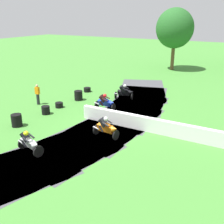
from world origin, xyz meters
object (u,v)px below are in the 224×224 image
at_px(motorcycle_lead_white, 29,142).
at_px(motorcycle_fourth_black, 124,92).
at_px(track_marshal, 38,94).
at_px(tire_stack_mid_b, 46,110).
at_px(motorcycle_trailing_blue, 105,102).
at_px(motorcycle_chase_orange, 106,127).
at_px(tire_stack_extra_b, 87,90).
at_px(tire_stack_extra_a, 78,95).
at_px(tire_stack_mid_a, 17,120).
at_px(tire_stack_far, 59,105).

xyz_separation_m(motorcycle_lead_white, motorcycle_fourth_black, (-0.05, 10.82, -0.00)).
xyz_separation_m(motorcycle_lead_white, track_marshal, (-5.43, 6.23, 0.17)).
bearing_deg(tire_stack_mid_b, motorcycle_fourth_black, 61.02).
bearing_deg(motorcycle_trailing_blue, tire_stack_mid_b, -139.89).
distance_m(motorcycle_chase_orange, tire_stack_extra_b, 10.09).
relative_size(motorcycle_chase_orange, tire_stack_extra_b, 2.66).
bearing_deg(tire_stack_mid_b, track_marshal, 146.09).
xyz_separation_m(motorcycle_fourth_black, tire_stack_extra_a, (-3.26, -2.08, -0.24)).
distance_m(tire_stack_mid_a, tire_stack_extra_b, 9.02).
distance_m(tire_stack_mid_b, tire_stack_extra_b, 6.43).
distance_m(motorcycle_lead_white, motorcycle_trailing_blue, 7.64).
xyz_separation_m(tire_stack_mid_b, track_marshal, (-2.07, 1.39, 0.52)).
xyz_separation_m(tire_stack_mid_b, tire_stack_extra_a, (0.05, 3.90, 0.10)).
distance_m(tire_stack_mid_b, tire_stack_far, 1.62).
xyz_separation_m(tire_stack_mid_a, track_marshal, (-2.00, 4.00, 0.42)).
bearing_deg(motorcycle_lead_white, motorcycle_trailing_blue, 90.26).
distance_m(motorcycle_lead_white, tire_stack_extra_b, 11.97).
bearing_deg(track_marshal, tire_stack_far, 6.51).
bearing_deg(motorcycle_fourth_black, tire_stack_extra_b, 174.33).
distance_m(motorcycle_lead_white, tire_stack_extra_a, 9.35).
distance_m(tire_stack_extra_a, tire_stack_extra_b, 2.62).
distance_m(tire_stack_far, tire_stack_extra_b, 4.81).
height_order(tire_stack_mid_b, tire_stack_far, tire_stack_mid_b).
height_order(tire_stack_mid_b, tire_stack_extra_a, tire_stack_extra_a).
distance_m(tire_stack_mid_a, tire_stack_extra_a, 6.51).
distance_m(motorcycle_lead_white, motorcycle_fourth_black, 10.82).
relative_size(tire_stack_mid_a, track_marshal, 0.49).
xyz_separation_m(motorcycle_chase_orange, motorcycle_fourth_black, (-2.51, 7.23, -0.01)).
xyz_separation_m(tire_stack_mid_a, tire_stack_far, (-0.05, 4.22, -0.20)).
bearing_deg(motorcycle_lead_white, tire_stack_mid_a, 146.88).
relative_size(tire_stack_mid_b, tire_stack_extra_a, 0.75).
height_order(motorcycle_fourth_black, tire_stack_extra_a, motorcycle_fourth_black).
bearing_deg(tire_stack_extra_a, motorcycle_chase_orange, -41.77).
bearing_deg(track_marshal, tire_stack_extra_b, 75.41).
bearing_deg(track_marshal, tire_stack_mid_b, -33.91).
bearing_deg(motorcycle_lead_white, motorcycle_fourth_black, 90.27).
distance_m(tire_stack_extra_b, track_marshal, 5.19).
bearing_deg(motorcycle_lead_white, tire_stack_extra_b, 110.20).
xyz_separation_m(tire_stack_mid_a, tire_stack_extra_b, (-0.70, 8.99, -0.20)).
xyz_separation_m(tire_stack_mid_b, tire_stack_extra_b, (-0.77, 6.38, -0.10)).
bearing_deg(motorcycle_trailing_blue, tire_stack_far, -160.98).
height_order(motorcycle_lead_white, track_marshal, track_marshal).
bearing_deg(tire_stack_far, motorcycle_lead_white, -61.66).
height_order(tire_stack_mid_b, tire_stack_extra_b, tire_stack_mid_b).
distance_m(tire_stack_far, track_marshal, 2.06).
distance_m(motorcycle_lead_white, tire_stack_mid_a, 4.10).
xyz_separation_m(tire_stack_extra_a, track_marshal, (-2.12, -2.51, 0.42)).
distance_m(motorcycle_fourth_black, tire_stack_extra_a, 3.87).
bearing_deg(tire_stack_far, tire_stack_mid_b, -85.72).
xyz_separation_m(motorcycle_fourth_black, tire_stack_mid_b, (-3.31, -5.98, -0.34)).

